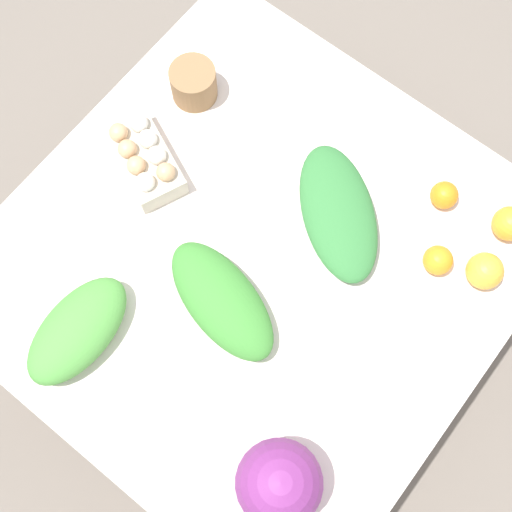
{
  "coord_description": "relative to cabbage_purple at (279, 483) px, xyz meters",
  "views": [
    {
      "loc": [
        0.39,
        0.3,
        2.26
      ],
      "look_at": [
        0.0,
        0.0,
        0.74
      ],
      "focal_mm": 50.0,
      "sensor_mm": 36.0,
      "label": 1
    }
  ],
  "objects": [
    {
      "name": "ground_plane",
      "position": [
        -0.35,
        -0.33,
        -0.81
      ],
      "size": [
        8.0,
        8.0,
        0.0
      ],
      "primitive_type": "plane",
      "color": "#70665B"
    },
    {
      "name": "dining_table",
      "position": [
        -0.35,
        -0.33,
        -0.18
      ],
      "size": [
        1.12,
        1.09,
        0.72
      ],
      "color": "silver",
      "rests_on": "ground_plane"
    },
    {
      "name": "cabbage_purple",
      "position": [
        0.0,
        0.0,
        0.0
      ],
      "size": [
        0.17,
        0.17,
        0.17
      ],
      "primitive_type": "sphere",
      "color": "#7A2D75",
      "rests_on": "dining_table"
    },
    {
      "name": "egg_carton",
      "position": [
        -0.37,
        -0.68,
        -0.04
      ],
      "size": [
        0.19,
        0.25,
        0.09
      ],
      "rotation": [
        0.0,
        0.0,
        4.31
      ],
      "color": "beige",
      "rests_on": "dining_table"
    },
    {
      "name": "paper_bag",
      "position": [
        -0.59,
        -0.71,
        -0.04
      ],
      "size": [
        0.11,
        0.11,
        0.09
      ],
      "primitive_type": "cylinder",
      "color": "olive",
      "rests_on": "dining_table"
    },
    {
      "name": "greens_bunch_beet_tops",
      "position": [
        0.02,
        -0.53,
        -0.04
      ],
      "size": [
        0.28,
        0.15,
        0.09
      ],
      "primitive_type": "ellipsoid",
      "rotation": [
        0.0,
        0.0,
        3.16
      ],
      "color": "#4C933D",
      "rests_on": "dining_table"
    },
    {
      "name": "greens_bunch_kale",
      "position": [
        -0.55,
        -0.25,
        -0.05
      ],
      "size": [
        0.34,
        0.36,
        0.07
      ],
      "primitive_type": "ellipsoid",
      "rotation": [
        0.0,
        0.0,
        0.87
      ],
      "color": "#337538",
      "rests_on": "dining_table"
    },
    {
      "name": "greens_bunch_dandelion",
      "position": [
        -0.22,
        -0.33,
        -0.04
      ],
      "size": [
        0.22,
        0.34,
        0.08
      ],
      "primitive_type": "ellipsoid",
      "rotation": [
        0.0,
        0.0,
        1.32
      ],
      "color": "#3D8433",
      "rests_on": "dining_table"
    },
    {
      "name": "orange_0",
      "position": [
        -0.59,
        -0.01,
        -0.05
      ],
      "size": [
        0.07,
        0.07,
        0.07
      ],
      "primitive_type": "sphere",
      "color": "orange",
      "rests_on": "dining_table"
    },
    {
      "name": "orange_1",
      "position": [
        -0.76,
        0.07,
        -0.05
      ],
      "size": [
        0.08,
        0.08,
        0.08
      ],
      "primitive_type": "sphere",
      "color": "orange",
      "rests_on": "dining_table"
    },
    {
      "name": "orange_2",
      "position": [
        -0.73,
        -0.09,
        -0.05
      ],
      "size": [
        0.06,
        0.06,
        0.06
      ],
      "primitive_type": "sphere",
      "color": "orange",
      "rests_on": "dining_table"
    },
    {
      "name": "orange_3",
      "position": [
        -0.63,
        0.08,
        -0.05
      ],
      "size": [
        0.08,
        0.08,
        0.08
      ],
      "primitive_type": "sphere",
      "color": "#F9A833",
      "rests_on": "dining_table"
    }
  ]
}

